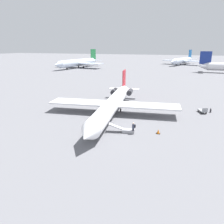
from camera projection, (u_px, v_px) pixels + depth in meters
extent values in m
plane|color=slate|center=(112.00, 115.00, 41.73)|extent=(600.00, 600.00, 0.00)
cylinder|color=white|center=(112.00, 105.00, 41.12)|extent=(26.89, 6.75, 2.68)
cone|color=white|center=(87.00, 135.00, 27.20)|extent=(3.31, 3.04, 2.62)
cone|color=white|center=(124.00, 90.00, 55.30)|extent=(3.84, 3.13, 2.62)
cube|color=red|center=(124.00, 79.00, 53.83)|extent=(3.74, 0.79, 4.28)
cube|color=white|center=(124.00, 89.00, 54.92)|extent=(2.74, 7.65, 0.13)
cube|color=white|center=(150.00, 106.00, 41.06)|extent=(5.96, 11.78, 0.27)
cube|color=white|center=(79.00, 102.00, 43.81)|extent=(5.96, 11.78, 0.27)
cylinder|color=#2D2D33|center=(130.00, 92.00, 51.44)|extent=(3.36, 1.68, 1.20)
cylinder|color=#2D2D33|center=(114.00, 91.00, 52.18)|extent=(3.36, 1.68, 1.20)
cylinder|color=black|center=(100.00, 130.00, 33.47)|extent=(0.68, 0.27, 0.66)
cylinder|color=#2D2D33|center=(100.00, 127.00, 33.35)|extent=(0.12, 0.12, 0.21)
cylinder|color=black|center=(121.00, 110.00, 43.90)|extent=(0.68, 0.27, 0.66)
cylinder|color=#2D2D33|center=(121.00, 108.00, 43.78)|extent=(0.12, 0.12, 0.21)
cylinder|color=black|center=(109.00, 109.00, 44.38)|extent=(0.68, 0.27, 0.66)
cylinder|color=#2D2D33|center=(109.00, 107.00, 44.25)|extent=(0.12, 0.12, 0.21)
cylinder|color=silver|center=(78.00, 63.00, 129.97)|extent=(31.67, 8.01, 4.07)
cone|color=silver|center=(57.00, 65.00, 114.81)|extent=(4.94, 4.52, 3.99)
cone|color=silver|center=(94.00, 61.00, 145.48)|extent=(5.75, 4.62, 3.99)
cube|color=#1E6B38|center=(93.00, 54.00, 143.34)|extent=(5.69, 1.04, 6.51)
cube|color=silver|center=(94.00, 60.00, 144.95)|extent=(3.86, 11.61, 0.20)
cube|color=silver|center=(91.00, 63.00, 127.51)|extent=(8.13, 13.91, 0.41)
cube|color=silver|center=(68.00, 62.00, 135.26)|extent=(8.13, 13.91, 0.41)
cylinder|color=black|center=(67.00, 69.00, 122.12)|extent=(1.03, 0.38, 1.01)
cylinder|color=#2D2D33|center=(67.00, 67.00, 121.92)|extent=(0.18, 0.18, 0.32)
cylinder|color=black|center=(83.00, 67.00, 132.57)|extent=(1.03, 0.38, 1.01)
cylinder|color=#2D2D33|center=(83.00, 66.00, 132.38)|extent=(0.18, 0.18, 0.32)
cylinder|color=black|center=(79.00, 67.00, 134.22)|extent=(1.03, 0.38, 1.01)
cylinder|color=#2D2D33|center=(78.00, 65.00, 134.03)|extent=(0.18, 0.18, 0.32)
cone|color=silver|center=(202.00, 66.00, 109.27)|extent=(3.93, 5.13, 3.80)
cube|color=navy|center=(206.00, 58.00, 107.72)|extent=(0.45, 5.43, 6.20)
cube|color=silver|center=(204.00, 65.00, 108.99)|extent=(10.91, 2.60, 0.19)
cylinder|color=silver|center=(182.00, 61.00, 151.24)|extent=(28.22, 11.92, 3.82)
cone|color=silver|center=(173.00, 62.00, 138.92)|extent=(5.11, 4.81, 3.74)
cone|color=silver|center=(190.00, 59.00, 163.85)|extent=(5.84, 5.03, 3.74)
cube|color=#145193|center=(190.00, 54.00, 161.94)|extent=(5.21, 1.85, 6.11)
cube|color=silver|center=(190.00, 59.00, 163.40)|extent=(5.31, 10.90, 0.19)
cube|color=silver|center=(194.00, 61.00, 147.80)|extent=(9.32, 13.17, 0.38)
cube|color=silver|center=(172.00, 60.00, 156.99)|extent=(9.32, 13.17, 0.38)
cylinder|color=black|center=(176.00, 65.00, 144.99)|extent=(0.97, 0.50, 0.95)
cylinder|color=gray|center=(177.00, 64.00, 144.81)|extent=(0.17, 0.17, 0.30)
cylinder|color=black|center=(185.00, 64.00, 153.11)|extent=(0.97, 0.50, 0.95)
cylinder|color=gray|center=(186.00, 63.00, 152.93)|extent=(0.17, 0.17, 0.30)
cylinder|color=black|center=(181.00, 64.00, 155.12)|extent=(0.97, 0.50, 0.95)
cylinder|color=gray|center=(181.00, 63.00, 154.94)|extent=(0.17, 0.17, 0.30)
cube|color=#99999E|center=(129.00, 131.00, 33.28)|extent=(1.36, 1.95, 0.50)
cube|color=#99999E|center=(116.00, 126.00, 33.50)|extent=(1.23, 2.35, 0.82)
cube|color=#99999E|center=(115.00, 124.00, 32.93)|extent=(0.40, 2.20, 0.76)
cube|color=#23232D|center=(133.00, 131.00, 32.83)|extent=(0.24, 0.31, 0.85)
cylinder|color=#33384C|center=(133.00, 126.00, 32.61)|extent=(0.36, 0.36, 0.65)
sphere|color=beige|center=(133.00, 123.00, 32.48)|extent=(0.24, 0.24, 0.24)
cube|color=black|center=(135.00, 126.00, 32.55)|extent=(0.30, 0.22, 0.44)
cube|color=gray|center=(202.00, 110.00, 43.15)|extent=(2.46, 1.88, 0.16)
cube|color=gray|center=(205.00, 110.00, 42.02)|extent=(0.51, 1.04, 0.70)
cylinder|color=black|center=(206.00, 113.00, 42.51)|extent=(0.38, 0.25, 0.36)
cylinder|color=black|center=(202.00, 113.00, 42.47)|extent=(0.38, 0.25, 0.36)
cylinder|color=black|center=(203.00, 111.00, 43.98)|extent=(0.38, 0.25, 0.36)
cylinder|color=black|center=(198.00, 111.00, 43.94)|extent=(0.38, 0.25, 0.36)
cube|color=black|center=(211.00, 111.00, 43.34)|extent=(0.39, 0.27, 0.64)
cube|color=black|center=(211.00, 109.00, 43.22)|extent=(0.06, 0.12, 0.24)
cube|color=black|center=(158.00, 133.00, 32.94)|extent=(0.61, 0.61, 0.03)
cone|color=orange|center=(158.00, 131.00, 32.85)|extent=(0.47, 0.47, 0.67)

